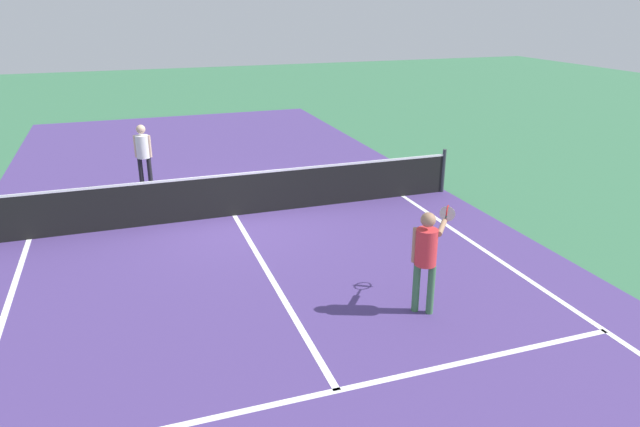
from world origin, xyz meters
The scene contains 8 objects.
ground_plane centered at (0.00, 0.00, 0.00)m, with size 60.00×60.00×0.00m, color #38724C.
court_surface_inbounds centered at (0.00, 0.00, 0.00)m, with size 10.62×24.40×0.00m, color #4C387A.
line_sideline_right centered at (4.11, -5.95, 0.00)m, with size 0.10×11.89×0.01m, color white.
line_service_near centered at (0.00, -6.40, 0.00)m, with size 8.22×0.10×0.01m, color white.
line_center_service centered at (0.00, -3.20, 0.00)m, with size 0.10×6.40×0.01m, color white.
net centered at (0.00, 0.00, 0.49)m, with size 10.44×0.09×1.07m.
player_near centered at (1.91, -5.03, 1.00)m, with size 0.96×0.87×1.61m.
player_far centered at (-1.70, 2.63, 0.99)m, with size 0.40×0.32×1.62m.
Camera 1 is at (-2.10, -11.83, 4.46)m, focal length 32.39 mm.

